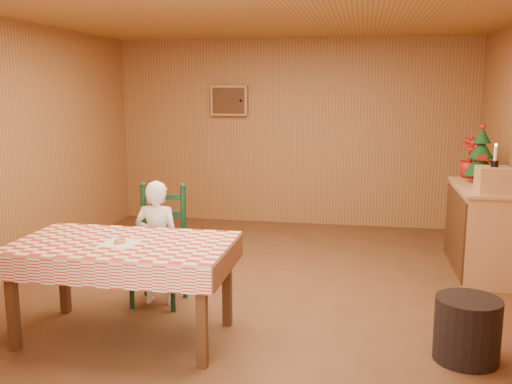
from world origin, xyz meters
TOP-DOWN VIEW (x-y plane):
  - ground at (0.00, 0.00)m, footprint 6.00×6.00m
  - cabin_walls at (-0.00, 0.53)m, footprint 5.10×6.05m
  - dining_table at (-0.79, -1.09)m, footprint 1.66×0.96m
  - ladder_chair at (-0.79, -0.30)m, footprint 0.44×0.40m
  - seated_child at (-0.79, -0.36)m, footprint 0.41×0.27m
  - napkin at (-0.79, -1.14)m, footprint 0.27×0.27m
  - donut at (-0.79, -1.14)m, footprint 0.12×0.12m
  - shelf_unit at (2.21, 1.08)m, footprint 0.54×1.24m
  - crate at (2.22, 0.68)m, footprint 0.31×0.31m
  - christmas_tree at (2.22, 1.33)m, footprint 0.34×0.34m
  - flower_arrangement at (2.17, 1.63)m, footprint 0.32×0.32m
  - candle_set at (2.22, 0.68)m, footprint 0.07×0.07m
  - storage_bin at (1.75, -1.00)m, footprint 0.55×0.55m

SIDE VIEW (x-z plane):
  - ground at x=0.00m, z-range 0.00..0.00m
  - storage_bin at x=1.75m, z-range 0.00..0.46m
  - shelf_unit at x=2.21m, z-range 0.00..0.93m
  - ladder_chair at x=-0.79m, z-range -0.04..1.04m
  - seated_child at x=-0.79m, z-range 0.00..1.12m
  - dining_table at x=-0.79m, z-range 0.30..1.07m
  - napkin at x=-0.79m, z-range 0.77..0.77m
  - donut at x=-0.79m, z-range 0.77..0.80m
  - crate at x=2.22m, z-range 0.93..1.18m
  - flower_arrangement at x=2.17m, z-range 0.93..1.39m
  - christmas_tree at x=2.22m, z-range 0.90..1.52m
  - candle_set at x=2.22m, z-range 1.13..1.36m
  - cabin_walls at x=0.00m, z-range 0.50..3.15m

